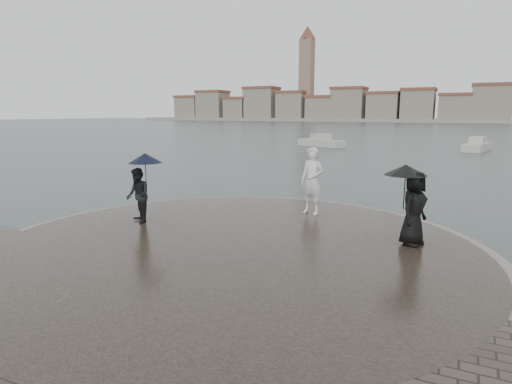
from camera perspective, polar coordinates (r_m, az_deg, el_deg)
The scene contains 8 objects.
ground at distance 8.09m, azimuth -15.85°, elevation -15.91°, with size 400.00×400.00×0.00m, color #2B3835.
kerb_ring at distance 10.66m, azimuth -3.12°, elevation -8.00°, with size 12.50×12.50×0.32m, color gray.
quay_tip at distance 10.65m, azimuth -3.13°, elevation -7.89°, with size 11.90×11.90×0.36m, color #2D261E.
statue at distance 13.61m, azimuth 7.48°, elevation 1.48°, with size 0.77×0.51×2.12m, color silver.
visitor_left at distance 12.86m, azimuth -15.25°, elevation 0.80°, with size 1.23×1.06×2.04m.
visitor_right at distance 10.99m, azimuth 20.06°, elevation -0.91°, with size 1.19×1.14×1.95m.
far_skyline at distance 166.39m, azimuth 22.78°, elevation 10.49°, with size 260.00×20.00×37.00m.
boats at distance 45.98m, azimuth 25.62°, elevation 5.60°, with size 30.42×9.49×1.50m.
Camera 1 is at (4.98, -5.29, 3.55)m, focal length 30.00 mm.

